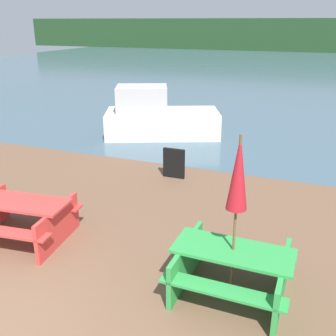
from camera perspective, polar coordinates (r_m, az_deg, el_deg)
water at (r=34.79m, az=15.71°, el=13.76°), size 60.00×50.00×0.00m
far_treeline at (r=54.55m, az=18.39°, el=17.83°), size 80.00×1.60×4.00m
picnic_table_green at (r=5.78m, az=9.28°, el=-13.97°), size 1.68×1.40×0.73m
picnic_table_red at (r=7.50m, az=-20.86°, el=-6.44°), size 1.96×1.57×0.74m
umbrella_crimson at (r=5.12m, az=10.17°, el=-0.94°), size 0.28×0.28×2.38m
boat at (r=13.37m, az=-1.51°, el=7.31°), size 4.13×3.04×1.69m
signboard at (r=9.75m, az=0.86°, el=0.69°), size 0.55×0.08×0.75m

